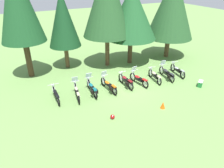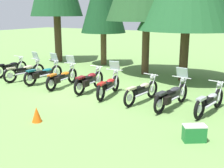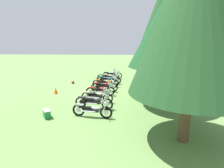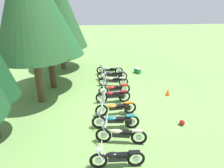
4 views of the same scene
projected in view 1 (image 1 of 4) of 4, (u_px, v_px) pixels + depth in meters
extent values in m
plane|color=#6B934C|center=(124.00, 86.00, 17.08)|extent=(80.00, 80.00, 0.00)
torus|color=black|center=(54.00, 91.00, 15.64)|extent=(0.13, 0.72, 0.71)
cylinder|color=silver|center=(54.00, 91.00, 15.64)|extent=(0.06, 0.27, 0.27)
torus|color=black|center=(58.00, 101.00, 14.47)|extent=(0.13, 0.72, 0.71)
cylinder|color=silver|center=(58.00, 101.00, 14.47)|extent=(0.06, 0.27, 0.27)
cube|color=black|center=(56.00, 95.00, 15.00)|extent=(0.22, 0.73, 0.25)
ellipsoid|color=black|center=(55.00, 91.00, 15.09)|extent=(0.27, 0.52, 0.19)
cube|color=black|center=(56.00, 94.00, 14.78)|extent=(0.25, 0.49, 0.10)
cube|color=black|center=(57.00, 96.00, 14.37)|extent=(0.20, 0.45, 0.08)
cylinder|color=silver|center=(52.00, 88.00, 15.42)|extent=(0.05, 0.34, 0.65)
cylinder|color=silver|center=(55.00, 88.00, 15.48)|extent=(0.05, 0.34, 0.65)
cylinder|color=silver|center=(53.00, 84.00, 15.23)|extent=(0.77, 0.06, 0.04)
sphere|color=silver|center=(53.00, 85.00, 15.36)|extent=(0.18, 0.18, 0.17)
cylinder|color=silver|center=(58.00, 96.00, 14.96)|extent=(0.10, 0.73, 0.08)
torus|color=black|center=(75.00, 88.00, 16.03)|extent=(0.24, 0.75, 0.74)
cylinder|color=silver|center=(75.00, 88.00, 16.03)|extent=(0.10, 0.29, 0.28)
torus|color=black|center=(79.00, 99.00, 14.67)|extent=(0.24, 0.75, 0.74)
cylinder|color=silver|center=(79.00, 99.00, 14.67)|extent=(0.10, 0.29, 0.28)
cube|color=black|center=(77.00, 92.00, 15.30)|extent=(0.31, 0.81, 0.25)
ellipsoid|color=beige|center=(76.00, 89.00, 15.41)|extent=(0.31, 0.60, 0.19)
cube|color=black|center=(77.00, 92.00, 15.05)|extent=(0.29, 0.56, 0.10)
cube|color=beige|center=(78.00, 94.00, 14.57)|extent=(0.23, 0.46, 0.08)
cylinder|color=silver|center=(74.00, 85.00, 15.83)|extent=(0.10, 0.34, 0.65)
cylinder|color=silver|center=(76.00, 85.00, 15.86)|extent=(0.10, 0.34, 0.65)
cylinder|color=silver|center=(75.00, 81.00, 15.62)|extent=(0.64, 0.15, 0.04)
sphere|color=silver|center=(75.00, 82.00, 15.75)|extent=(0.20, 0.20, 0.17)
cylinder|color=silver|center=(79.00, 94.00, 15.22)|extent=(0.22, 0.80, 0.08)
cube|color=silver|center=(75.00, 79.00, 15.55)|extent=(0.46, 0.23, 0.39)
torus|color=black|center=(89.00, 84.00, 16.60)|extent=(0.17, 0.75, 0.75)
cylinder|color=silver|center=(89.00, 84.00, 16.60)|extent=(0.07, 0.29, 0.28)
torus|color=black|center=(95.00, 94.00, 15.23)|extent=(0.17, 0.75, 0.75)
cylinder|color=silver|center=(95.00, 94.00, 15.23)|extent=(0.07, 0.29, 0.28)
cube|color=black|center=(92.00, 88.00, 15.87)|extent=(0.28, 0.84, 0.20)
ellipsoid|color=#14606B|center=(91.00, 85.00, 16.00)|extent=(0.32, 0.61, 0.16)
cube|color=black|center=(93.00, 88.00, 15.64)|extent=(0.30, 0.57, 0.10)
cube|color=#14606B|center=(95.00, 89.00, 15.13)|extent=(0.23, 0.45, 0.08)
cylinder|color=silver|center=(88.00, 81.00, 16.38)|extent=(0.07, 0.34, 0.65)
cylinder|color=silver|center=(90.00, 81.00, 16.44)|extent=(0.07, 0.34, 0.65)
cylinder|color=silver|center=(89.00, 77.00, 16.19)|extent=(0.67, 0.09, 0.04)
sphere|color=silver|center=(89.00, 78.00, 16.32)|extent=(0.18, 0.18, 0.17)
cylinder|color=silver|center=(94.00, 89.00, 15.80)|extent=(0.14, 0.83, 0.08)
cube|color=silver|center=(89.00, 75.00, 16.12)|extent=(0.45, 0.19, 0.39)
cube|color=black|center=(92.00, 92.00, 15.29)|extent=(0.16, 0.33, 0.26)
cube|color=black|center=(97.00, 91.00, 15.41)|extent=(0.16, 0.33, 0.26)
torus|color=black|center=(103.00, 82.00, 16.93)|extent=(0.18, 0.73, 0.73)
cylinder|color=silver|center=(103.00, 82.00, 16.93)|extent=(0.07, 0.28, 0.28)
torus|color=black|center=(114.00, 91.00, 15.69)|extent=(0.18, 0.73, 0.73)
cylinder|color=silver|center=(114.00, 91.00, 15.69)|extent=(0.07, 0.28, 0.28)
cube|color=black|center=(109.00, 85.00, 16.26)|extent=(0.28, 0.83, 0.21)
ellipsoid|color=#D16014|center=(107.00, 83.00, 16.38)|extent=(0.31, 0.60, 0.16)
cube|color=black|center=(110.00, 85.00, 16.05)|extent=(0.29, 0.56, 0.10)
cube|color=#D16014|center=(114.00, 86.00, 15.59)|extent=(0.23, 0.45, 0.08)
cylinder|color=silver|center=(103.00, 79.00, 16.70)|extent=(0.07, 0.34, 0.65)
cylinder|color=silver|center=(105.00, 79.00, 16.78)|extent=(0.07, 0.34, 0.65)
cylinder|color=silver|center=(104.00, 75.00, 16.52)|extent=(0.65, 0.09, 0.04)
sphere|color=silver|center=(104.00, 76.00, 16.65)|extent=(0.18, 0.18, 0.17)
cylinder|color=silver|center=(111.00, 86.00, 16.22)|extent=(0.15, 0.82, 0.08)
cube|color=silver|center=(104.00, 73.00, 16.45)|extent=(0.45, 0.19, 0.39)
cube|color=black|center=(111.00, 89.00, 15.72)|extent=(0.17, 0.33, 0.26)
cube|color=black|center=(115.00, 88.00, 15.87)|extent=(0.17, 0.33, 0.26)
torus|color=black|center=(121.00, 78.00, 17.48)|extent=(0.13, 0.76, 0.76)
cylinder|color=silver|center=(121.00, 78.00, 17.48)|extent=(0.06, 0.30, 0.29)
torus|color=black|center=(131.00, 86.00, 16.34)|extent=(0.13, 0.76, 0.76)
cylinder|color=silver|center=(131.00, 86.00, 16.34)|extent=(0.06, 0.30, 0.29)
cube|color=black|center=(126.00, 81.00, 16.85)|extent=(0.25, 0.72, 0.27)
ellipsoid|color=maroon|center=(124.00, 78.00, 16.93)|extent=(0.31, 0.52, 0.21)
cube|color=black|center=(127.00, 80.00, 16.63)|extent=(0.29, 0.49, 0.10)
cube|color=maroon|center=(130.00, 81.00, 16.24)|extent=(0.23, 0.45, 0.08)
cylinder|color=silver|center=(121.00, 75.00, 17.25)|extent=(0.05, 0.34, 0.65)
cylinder|color=silver|center=(122.00, 75.00, 17.33)|extent=(0.05, 0.34, 0.65)
cylinder|color=silver|center=(122.00, 72.00, 17.07)|extent=(0.65, 0.05, 0.04)
sphere|color=silver|center=(122.00, 73.00, 17.20)|extent=(0.17, 0.17, 0.17)
cylinder|color=silver|center=(128.00, 82.00, 16.84)|extent=(0.10, 0.72, 0.08)
cube|color=black|center=(127.00, 84.00, 16.37)|extent=(0.15, 0.32, 0.26)
cube|color=black|center=(131.00, 83.00, 16.53)|extent=(0.15, 0.32, 0.26)
torus|color=black|center=(133.00, 77.00, 17.75)|extent=(0.21, 0.71, 0.71)
cylinder|color=silver|center=(133.00, 77.00, 17.75)|extent=(0.09, 0.27, 0.27)
torus|color=black|center=(145.00, 84.00, 16.65)|extent=(0.21, 0.71, 0.71)
cylinder|color=silver|center=(145.00, 84.00, 16.65)|extent=(0.09, 0.27, 0.27)
cube|color=black|center=(139.00, 79.00, 17.15)|extent=(0.33, 0.78, 0.23)
ellipsoid|color=#B21919|center=(137.00, 77.00, 17.24)|extent=(0.35, 0.57, 0.18)
cube|color=black|center=(141.00, 79.00, 16.95)|extent=(0.33, 0.54, 0.10)
cube|color=#B21919|center=(145.00, 80.00, 16.55)|extent=(0.27, 0.46, 0.08)
cylinder|color=silver|center=(133.00, 74.00, 17.53)|extent=(0.09, 0.34, 0.65)
cylinder|color=silver|center=(134.00, 74.00, 17.61)|extent=(0.09, 0.34, 0.65)
cylinder|color=silver|center=(134.00, 71.00, 17.36)|extent=(0.74, 0.14, 0.04)
sphere|color=silver|center=(133.00, 72.00, 17.48)|extent=(0.19, 0.19, 0.17)
cylinder|color=silver|center=(142.00, 80.00, 17.14)|extent=(0.19, 0.76, 0.08)
cube|color=silver|center=(134.00, 68.00, 17.29)|extent=(0.46, 0.21, 0.39)
torus|color=black|center=(150.00, 73.00, 18.40)|extent=(0.21, 0.71, 0.70)
cylinder|color=silver|center=(150.00, 73.00, 18.40)|extent=(0.09, 0.27, 0.27)
torus|color=black|center=(159.00, 81.00, 17.11)|extent=(0.21, 0.71, 0.70)
cylinder|color=silver|center=(159.00, 81.00, 17.11)|extent=(0.09, 0.27, 0.27)
cube|color=black|center=(155.00, 76.00, 17.70)|extent=(0.31, 0.78, 0.25)
ellipsoid|color=beige|center=(154.00, 73.00, 17.80)|extent=(0.32, 0.57, 0.20)
cube|color=black|center=(156.00, 75.00, 17.46)|extent=(0.30, 0.53, 0.10)
cube|color=beige|center=(159.00, 77.00, 17.02)|extent=(0.24, 0.46, 0.08)
cylinder|color=silver|center=(150.00, 71.00, 18.19)|extent=(0.10, 0.34, 0.65)
cylinder|color=silver|center=(152.00, 70.00, 18.23)|extent=(0.10, 0.34, 0.65)
cylinder|color=silver|center=(152.00, 67.00, 17.98)|extent=(0.66, 0.14, 0.04)
sphere|color=silver|center=(151.00, 68.00, 18.11)|extent=(0.19, 0.19, 0.17)
cylinder|color=silver|center=(157.00, 77.00, 17.63)|extent=(0.20, 0.76, 0.08)
torus|color=black|center=(161.00, 70.00, 18.91)|extent=(0.21, 0.73, 0.72)
cylinder|color=silver|center=(161.00, 70.00, 18.91)|extent=(0.09, 0.29, 0.28)
torus|color=black|center=(172.00, 78.00, 17.49)|extent=(0.21, 0.73, 0.72)
cylinder|color=silver|center=(172.00, 78.00, 17.49)|extent=(0.09, 0.29, 0.28)
cube|color=black|center=(167.00, 73.00, 18.14)|extent=(0.35, 0.86, 0.25)
ellipsoid|color=#2D2D33|center=(165.00, 70.00, 18.27)|extent=(0.37, 0.63, 0.19)
cube|color=black|center=(168.00, 73.00, 17.89)|extent=(0.35, 0.59, 0.10)
cube|color=#2D2D33|center=(172.00, 74.00, 17.39)|extent=(0.27, 0.47, 0.08)
cylinder|color=silver|center=(161.00, 68.00, 18.69)|extent=(0.09, 0.34, 0.65)
cylinder|color=silver|center=(163.00, 67.00, 18.74)|extent=(0.09, 0.34, 0.65)
cylinder|color=silver|center=(163.00, 64.00, 18.49)|extent=(0.76, 0.15, 0.04)
sphere|color=silver|center=(162.00, 65.00, 18.62)|extent=(0.19, 0.19, 0.17)
cylinder|color=silver|center=(169.00, 75.00, 18.07)|extent=(0.20, 0.84, 0.08)
cube|color=silver|center=(163.00, 62.00, 18.43)|extent=(0.46, 0.22, 0.39)
cube|color=black|center=(169.00, 77.00, 17.56)|extent=(0.19, 0.34, 0.26)
cube|color=black|center=(173.00, 76.00, 17.66)|extent=(0.19, 0.34, 0.26)
torus|color=black|center=(173.00, 68.00, 19.46)|extent=(0.23, 0.71, 0.71)
cylinder|color=silver|center=(173.00, 68.00, 19.46)|extent=(0.10, 0.27, 0.27)
torus|color=black|center=(183.00, 75.00, 18.12)|extent=(0.23, 0.71, 0.71)
cylinder|color=silver|center=(183.00, 75.00, 18.12)|extent=(0.10, 0.27, 0.27)
cube|color=black|center=(178.00, 70.00, 18.75)|extent=(0.33, 0.81, 0.20)
ellipsoid|color=#9EA0A8|center=(176.00, 68.00, 18.87)|extent=(0.34, 0.59, 0.16)
cube|color=black|center=(179.00, 70.00, 18.52)|extent=(0.32, 0.55, 0.10)
cube|color=#9EA0A8|center=(183.00, 71.00, 18.03)|extent=(0.25, 0.46, 0.08)
cylinder|color=silver|center=(173.00, 65.00, 19.25)|extent=(0.10, 0.34, 0.65)
cylinder|color=silver|center=(174.00, 65.00, 19.29)|extent=(0.10, 0.34, 0.65)
cylinder|color=silver|center=(175.00, 62.00, 19.04)|extent=(0.70, 0.16, 0.04)
sphere|color=silver|center=(174.00, 63.00, 19.17)|extent=(0.20, 0.20, 0.17)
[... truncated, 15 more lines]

